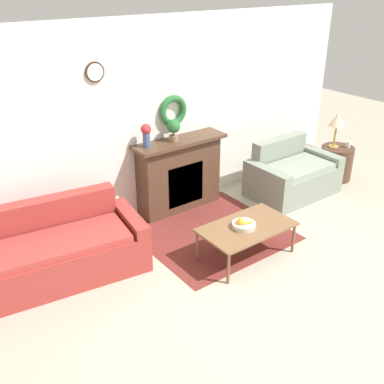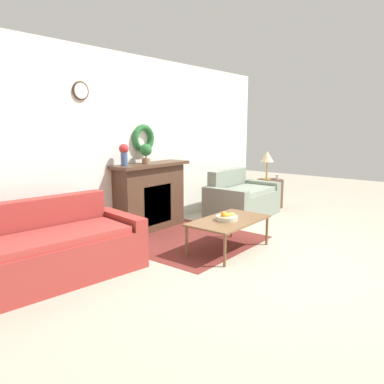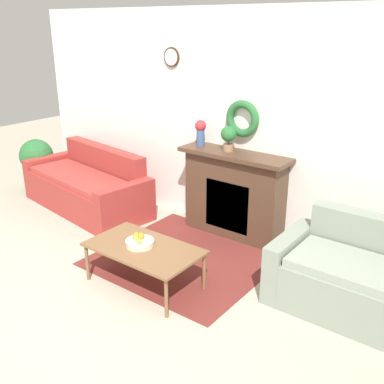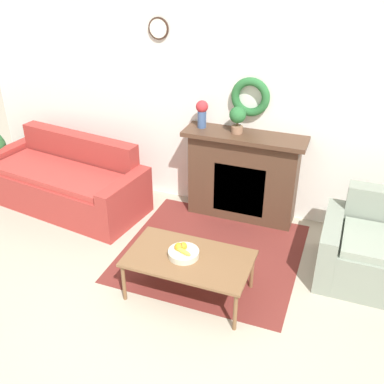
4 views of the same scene
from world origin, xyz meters
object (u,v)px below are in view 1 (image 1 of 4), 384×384
at_px(potted_plant_on_mantel, 174,128).
at_px(couch_left, 53,253).
at_px(vase_on_mantel_left, 146,134).
at_px(loveseat_right, 292,175).
at_px(fireplace, 179,174).
at_px(side_table_by_loveseat, 336,163).
at_px(table_lamp, 337,121).
at_px(mug, 348,144).
at_px(coffee_table, 247,228).
at_px(fruit_bowl, 243,224).

bearing_deg(potted_plant_on_mantel, couch_left, -166.19).
bearing_deg(vase_on_mantel_left, loveseat_right, -16.74).
distance_m(fireplace, side_table_by_loveseat, 2.83).
bearing_deg(fireplace, table_lamp, -14.00).
distance_m(loveseat_right, side_table_by_loveseat, 1.03).
xyz_separation_m(side_table_by_loveseat, mug, (0.12, -0.09, 0.33)).
height_order(side_table_by_loveseat, mug, mug).
bearing_deg(coffee_table, potted_plant_on_mantel, 90.33).
xyz_separation_m(loveseat_right, side_table_by_loveseat, (1.03, -0.06, -0.03)).
bearing_deg(fruit_bowl, side_table_by_loveseat, 15.88).
bearing_deg(loveseat_right, coffee_table, -154.01).
height_order(couch_left, potted_plant_on_mantel, potted_plant_on_mantel).
bearing_deg(coffee_table, fireplace, 86.78).
distance_m(fireplace, vase_on_mantel_left, 0.88).
xyz_separation_m(fruit_bowl, vase_on_mantel_left, (-0.37, 1.54, 0.79)).
height_order(table_lamp, vase_on_mantel_left, vase_on_mantel_left).
height_order(table_lamp, potted_plant_on_mantel, potted_plant_on_mantel).
height_order(couch_left, table_lamp, table_lamp).
distance_m(vase_on_mantel_left, potted_plant_on_mantel, 0.42).
height_order(fireplace, coffee_table, fireplace).
relative_size(loveseat_right, side_table_by_loveseat, 2.45).
height_order(couch_left, fruit_bowl, couch_left).
distance_m(side_table_by_loveseat, potted_plant_on_mantel, 3.06).
bearing_deg(table_lamp, vase_on_mantel_left, 168.12).
bearing_deg(coffee_table, loveseat_right, 26.22).
relative_size(fireplace, vase_on_mantel_left, 4.38).
xyz_separation_m(coffee_table, potted_plant_on_mantel, (-0.01, 1.52, 0.86)).
height_order(coffee_table, potted_plant_on_mantel, potted_plant_on_mantel).
distance_m(fireplace, fruit_bowl, 1.54).
xyz_separation_m(table_lamp, potted_plant_on_mantel, (-2.75, 0.65, 0.24)).
xyz_separation_m(side_table_by_loveseat, vase_on_mantel_left, (-3.24, 0.72, 0.98)).
xyz_separation_m(mug, vase_on_mantel_left, (-3.36, 0.81, 0.65)).
bearing_deg(vase_on_mantel_left, mug, -13.62).
bearing_deg(side_table_by_loveseat, couch_left, 177.62).
relative_size(couch_left, mug, 21.62).
bearing_deg(table_lamp, fruit_bowl, -162.76).
xyz_separation_m(side_table_by_loveseat, table_lamp, (-0.07, 0.05, 0.73)).
relative_size(side_table_by_loveseat, potted_plant_on_mantel, 1.85).
bearing_deg(couch_left, coffee_table, -18.48).
xyz_separation_m(loveseat_right, mug, (1.15, -0.15, 0.30)).
distance_m(couch_left, fruit_bowl, 2.23).
xyz_separation_m(couch_left, fruit_bowl, (1.98, -1.02, 0.16)).
xyz_separation_m(loveseat_right, coffee_table, (-1.78, -0.88, 0.08)).
bearing_deg(coffee_table, side_table_by_loveseat, 16.26).
distance_m(mug, vase_on_mantel_left, 3.52).
distance_m(side_table_by_loveseat, mug, 0.36).
relative_size(fireplace, coffee_table, 1.22).
height_order(fireplace, table_lamp, table_lamp).
xyz_separation_m(vase_on_mantel_left, potted_plant_on_mantel, (0.42, -0.02, -0.00)).
bearing_deg(loveseat_right, mug, -7.64).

